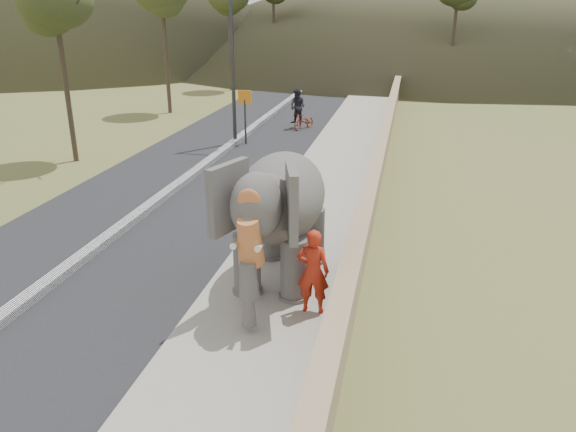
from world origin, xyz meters
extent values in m
plane|color=olive|center=(0.00, 0.00, 0.00)|extent=(160.00, 160.00, 0.00)
cube|color=black|center=(-5.00, 10.00, 0.01)|extent=(7.00, 120.00, 0.03)
cube|color=black|center=(-5.00, 10.00, 0.11)|extent=(0.35, 120.00, 0.22)
cube|color=#9E9687|center=(0.00, 10.00, 0.07)|extent=(3.00, 120.00, 0.15)
cube|color=tan|center=(1.65, 10.00, 0.55)|extent=(0.30, 120.00, 1.10)
cylinder|color=#313237|center=(-5.00, 16.76, 4.00)|extent=(0.16, 0.16, 8.00)
cylinder|color=#2D2D33|center=(-4.50, 16.74, 1.00)|extent=(0.08, 0.08, 2.00)
cube|color=orange|center=(-4.50, 16.74, 2.10)|extent=(0.60, 0.05, 0.60)
imported|color=#AB2512|center=(0.95, 2.75, 1.03)|extent=(0.64, 0.42, 1.76)
imported|color=maroon|center=(-2.55, 20.48, 0.41)|extent=(1.15, 1.66, 0.83)
imported|color=black|center=(-2.88, 20.48, 1.12)|extent=(1.04, 0.95, 1.74)
camera|label=1|loc=(2.55, -6.99, 5.93)|focal=35.00mm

